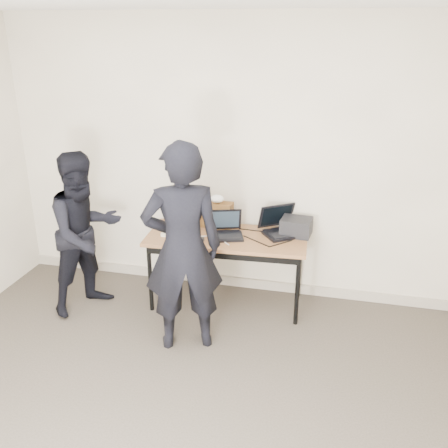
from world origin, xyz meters
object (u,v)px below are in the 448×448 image
(laptop_right, at_px, (281,227))
(equipment_box, at_px, (296,227))
(laptop_center, at_px, (226,230))
(person_observer, at_px, (85,233))
(desk, at_px, (227,242))
(laptop_beige, at_px, (178,228))
(leather_satchel, at_px, (214,214))
(person_typist, at_px, (183,249))

(laptop_right, xyz_separation_m, equipment_box, (0.14, -0.01, 0.02))
(equipment_box, bearing_deg, laptop_center, -164.69)
(equipment_box, height_order, person_observer, person_observer)
(laptop_center, xyz_separation_m, person_observer, (-1.26, -0.36, -0.00))
(desk, distance_m, laptop_beige, 0.49)
(person_observer, bearing_deg, laptop_center, -43.40)
(desk, bearing_deg, equipment_box, 13.77)
(laptop_right, height_order, person_observer, person_observer)
(laptop_right, xyz_separation_m, person_observer, (-1.76, -0.54, -0.01))
(leather_satchel, xyz_separation_m, equipment_box, (0.81, -0.04, -0.05))
(laptop_beige, bearing_deg, person_observer, -163.14)
(desk, height_order, leather_satchel, leather_satchel)
(desk, bearing_deg, person_observer, -168.10)
(leather_satchel, relative_size, equipment_box, 1.30)
(laptop_center, bearing_deg, laptop_right, 2.10)
(desk, xyz_separation_m, person_typist, (-0.19, -0.73, 0.23))
(person_typist, bearing_deg, equipment_box, -153.67)
(laptop_center, relative_size, leather_satchel, 1.04)
(laptop_beige, xyz_separation_m, laptop_right, (0.97, 0.20, 0.02))
(leather_satchel, distance_m, person_typist, 0.96)
(equipment_box, height_order, person_typist, person_typist)
(desk, bearing_deg, laptop_beige, 177.01)
(desk, relative_size, laptop_right, 3.15)
(person_typist, bearing_deg, desk, -126.76)
(laptop_right, xyz_separation_m, leather_satchel, (-0.67, 0.03, 0.07))
(leather_satchel, height_order, person_observer, person_observer)
(laptop_center, xyz_separation_m, equipment_box, (0.64, 0.18, 0.03))
(laptop_beige, distance_m, leather_satchel, 0.39)
(laptop_beige, bearing_deg, equipment_box, 3.41)
(laptop_beige, relative_size, person_observer, 0.19)
(laptop_right, distance_m, person_typist, 1.16)
(laptop_right, bearing_deg, leather_satchel, 142.16)
(person_observer, bearing_deg, person_typist, -79.04)
(laptop_right, distance_m, person_observer, 1.84)
(laptop_center, bearing_deg, person_observer, 177.94)
(leather_satchel, relative_size, person_typist, 0.20)
(leather_satchel, height_order, equipment_box, leather_satchel)
(laptop_right, bearing_deg, laptop_beige, 156.34)
(laptop_right, bearing_deg, person_observer, 161.77)
(desk, xyz_separation_m, laptop_right, (0.49, 0.20, 0.12))
(leather_satchel, distance_m, equipment_box, 0.81)
(laptop_right, relative_size, leather_satchel, 1.34)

